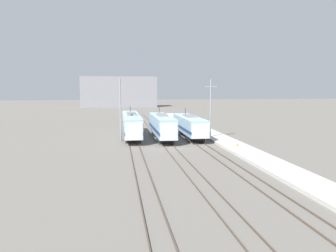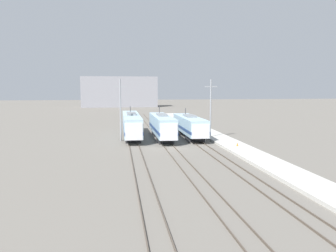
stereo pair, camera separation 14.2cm
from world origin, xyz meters
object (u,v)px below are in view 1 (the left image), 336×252
(locomotive_far_left, at_px, (131,125))
(catenary_tower_right, at_px, (211,107))
(locomotive_center, at_px, (162,126))
(catenary_tower_left, at_px, (120,108))
(locomotive_far_right, at_px, (190,126))
(traffic_cone, at_px, (237,144))

(locomotive_far_left, xyz_separation_m, catenary_tower_right, (13.35, -3.91, 3.17))
(locomotive_center, xyz_separation_m, catenary_tower_left, (-7.03, -0.75, 3.19))
(locomotive_far_left, bearing_deg, catenary_tower_right, -16.32)
(locomotive_center, xyz_separation_m, catenary_tower_right, (8.24, -0.75, 3.19))
(locomotive_far_right, xyz_separation_m, catenary_tower_right, (3.13, -2.01, 3.35))
(locomotive_far_left, xyz_separation_m, catenary_tower_left, (-1.92, -3.91, 3.17))
(locomotive_center, height_order, locomotive_far_right, locomotive_center)
(locomotive_far_left, height_order, catenary_tower_left, catenary_tower_left)
(catenary_tower_right, bearing_deg, locomotive_far_left, 163.68)
(locomotive_far_right, bearing_deg, catenary_tower_left, -170.61)
(locomotive_far_left, height_order, locomotive_far_right, locomotive_far_left)
(locomotive_far_left, distance_m, locomotive_far_right, 10.39)
(catenary_tower_left, relative_size, traffic_cone, 21.79)
(locomotive_far_left, relative_size, locomotive_far_right, 1.22)
(catenary_tower_left, xyz_separation_m, traffic_cone, (16.68, -9.34, -4.82))
(catenary_tower_left, relative_size, catenary_tower_right, 1.00)
(locomotive_far_right, relative_size, catenary_tower_left, 1.61)
(locomotive_far_left, xyz_separation_m, locomotive_center, (5.11, -3.15, -0.02))
(locomotive_far_right, relative_size, catenary_tower_right, 1.61)
(locomotive_center, bearing_deg, locomotive_far_right, 13.78)
(locomotive_far_left, distance_m, traffic_cone, 19.90)
(locomotive_far_right, relative_size, traffic_cone, 35.13)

